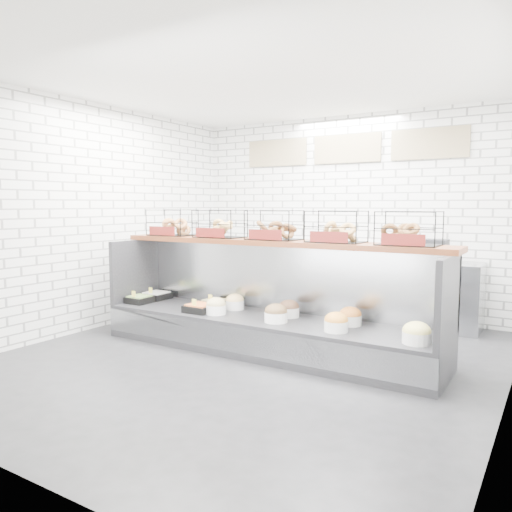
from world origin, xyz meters
The scene contains 5 objects.
ground centered at (0.00, 0.00, 0.00)m, with size 5.50×5.50×0.00m, color black.
room_shell centered at (0.00, 0.60, 2.06)m, with size 5.02×5.51×3.01m.
display_case centered at (0.00, 0.34, 0.33)m, with size 4.00×0.90×1.20m.
bagel_shelf centered at (0.00, 0.52, 1.38)m, with size 4.10×0.50×0.40m.
prep_counter centered at (0.00, 2.43, 0.47)m, with size 4.00×0.60×1.20m.
Camera 1 is at (2.84, -4.46, 1.66)m, focal length 35.00 mm.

